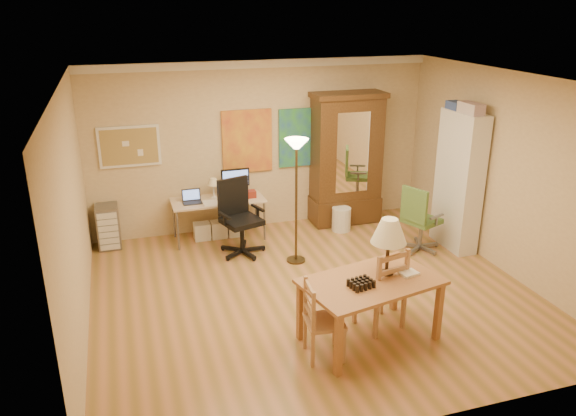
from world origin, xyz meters
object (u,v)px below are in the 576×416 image
object	(u,v)px
computer_desk	(220,214)
office_chair_black	(241,234)
dining_table	(378,266)
office_chair_green	(419,233)
bookshelf	(459,182)
armoire	(346,167)

from	to	relation	value
computer_desk	office_chair_black	world-z (taller)	office_chair_black
dining_table	office_chair_black	size ratio (longest dim) A/B	1.44
dining_table	computer_desk	size ratio (longest dim) A/B	1.13
office_chair_green	bookshelf	size ratio (longest dim) A/B	0.49
office_chair_black	armoire	bearing A→B (deg)	20.84
computer_desk	office_chair_green	distance (m)	3.08
bookshelf	dining_table	bearing A→B (deg)	-139.41
office_chair_green	dining_table	bearing A→B (deg)	-130.61
dining_table	office_chair_green	size ratio (longest dim) A/B	1.59
computer_desk	armoire	xyz separation A→B (m)	(2.15, 0.09, 0.55)
office_chair_black	bookshelf	bearing A→B (deg)	-12.60
office_chair_black	armoire	world-z (taller)	armoire
dining_table	bookshelf	world-z (taller)	bookshelf
dining_table	bookshelf	size ratio (longest dim) A/B	0.78
dining_table	bookshelf	xyz separation A→B (m)	(2.23, 1.91, 0.16)
office_chair_black	armoire	size ratio (longest dim) A/B	0.51
computer_desk	office_chair_black	bearing A→B (deg)	-74.68
office_chair_green	armoire	world-z (taller)	armoire
dining_table	office_chair_black	xyz separation A→B (m)	(-0.93, 2.62, -0.57)
office_chair_green	bookshelf	distance (m)	0.95
bookshelf	armoire	bearing A→B (deg)	129.21
dining_table	office_chair_green	bearing A→B (deg)	49.39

